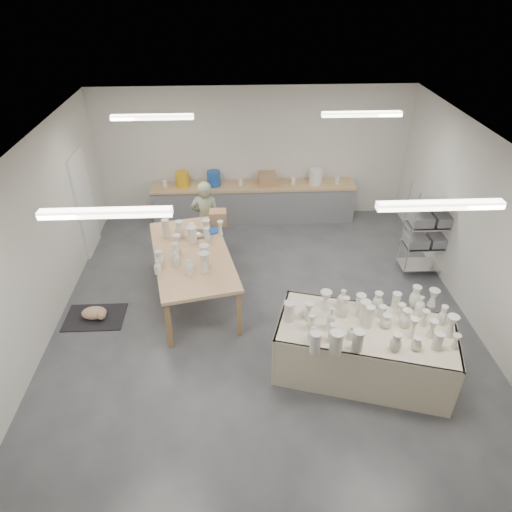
{
  "coord_description": "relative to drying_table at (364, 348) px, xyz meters",
  "views": [
    {
      "loc": [
        -0.43,
        -5.85,
        5.18
      ],
      "look_at": [
        -0.11,
        0.49,
        1.05
      ],
      "focal_mm": 32.0,
      "sensor_mm": 36.0,
      "label": 1
    }
  ],
  "objects": [
    {
      "name": "room",
      "position": [
        -1.48,
        1.22,
        1.58
      ],
      "size": [
        8.0,
        8.02,
        3.0
      ],
      "color": "#424449",
      "rests_on": "ground"
    },
    {
      "name": "back_counter",
      "position": [
        -1.38,
        4.82,
        0.01
      ],
      "size": [
        4.6,
        0.6,
        1.24
      ],
      "color": "tan",
      "rests_on": "ground"
    },
    {
      "name": "wire_shelf",
      "position": [
        1.83,
        2.54,
        0.45
      ],
      "size": [
        0.88,
        0.48,
        1.8
      ],
      "color": "silver",
      "rests_on": "ground"
    },
    {
      "name": "drying_table",
      "position": [
        0.0,
        0.0,
        0.0
      ],
      "size": [
        2.69,
        1.85,
        1.24
      ],
      "rotation": [
        0.0,
        0.0,
        -0.29
      ],
      "color": "olive",
      "rests_on": "ground"
    },
    {
      "name": "work_table",
      "position": [
        -2.56,
        2.03,
        0.48
      ],
      "size": [
        1.75,
        2.72,
        1.31
      ],
      "rotation": [
        0.0,
        0.0,
        0.21
      ],
      "color": "tan",
      "rests_on": "ground"
    },
    {
      "name": "rug",
      "position": [
        -4.27,
        1.43,
        -0.46
      ],
      "size": [
        1.0,
        0.7,
        0.02
      ],
      "primitive_type": "cube",
      "color": "black",
      "rests_on": "ground"
    },
    {
      "name": "cat",
      "position": [
        -4.25,
        1.41,
        -0.36
      ],
      "size": [
        0.5,
        0.43,
        0.18
      ],
      "rotation": [
        0.0,
        0.0,
        -0.36
      ],
      "color": "white",
      "rests_on": "rug"
    },
    {
      "name": "potter",
      "position": [
        -2.4,
        3.38,
        0.35
      ],
      "size": [
        0.65,
        0.47,
        1.64
      ],
      "primitive_type": "imported",
      "rotation": [
        0.0,
        0.0,
        3.01
      ],
      "color": "gray",
      "rests_on": "ground"
    },
    {
      "name": "red_stool",
      "position": [
        -2.4,
        3.65,
        -0.16
      ],
      "size": [
        0.4,
        0.4,
        0.35
      ],
      "rotation": [
        0.0,
        0.0,
        -0.09
      ],
      "color": "red",
      "rests_on": "ground"
    }
  ]
}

